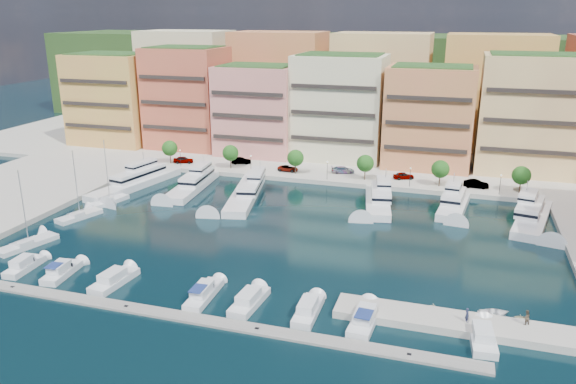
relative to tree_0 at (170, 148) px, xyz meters
name	(u,v)px	position (x,y,z in m)	size (l,w,h in m)	color
ground	(285,235)	(40.00, -33.50, -4.74)	(400.00, 400.00, 0.00)	black
north_quay	(353,152)	(40.00, 28.50, -4.74)	(220.00, 64.00, 2.00)	#9E998E
hillside	(379,121)	(40.00, 76.50, -4.74)	(240.00, 40.00, 58.00)	#1D3B18
south_pontoon	(189,319)	(37.00, -63.50, -4.74)	(72.00, 2.20, 0.35)	gray
finger_pier	(466,328)	(70.00, -55.50, -4.74)	(32.00, 5.00, 2.00)	#9E998E
apartment_0	(113,99)	(-26.00, 16.49, 8.57)	(22.00, 16.50, 24.80)	#CD844B
apartment_1	(187,98)	(-4.00, 18.49, 9.57)	(20.00, 16.50, 26.80)	#BD5D3F
apartment_2	(258,110)	(17.00, 16.49, 7.57)	(20.00, 15.50, 22.80)	#DE847C
apartment_3	(340,107)	(38.00, 18.49, 9.07)	(22.00, 16.50, 25.80)	beige
apartment_4	(429,117)	(60.00, 16.49, 8.07)	(20.00, 15.50, 23.80)	#D87451
apartment_5	(529,114)	(82.00, 18.49, 9.57)	(22.00, 16.50, 26.80)	#F1CD7F
backblock_0	(188,81)	(-15.00, 40.50, 11.26)	(26.00, 18.00, 30.00)	beige
backblock_1	(279,84)	(15.00, 40.50, 11.26)	(26.00, 18.00, 30.00)	#D87451
backblock_2	(381,88)	(45.00, 40.50, 11.26)	(26.00, 18.00, 30.00)	#F1CD7F
backblock_3	(494,93)	(75.00, 40.50, 11.26)	(26.00, 18.00, 30.00)	#CD844B
tree_0	(170,148)	(0.00, 0.00, 0.00)	(3.80, 3.80, 5.65)	#473323
tree_1	(230,153)	(16.00, 0.00, 0.00)	(3.80, 3.80, 5.65)	#473323
tree_2	(295,158)	(32.00, 0.00, 0.00)	(3.80, 3.80, 5.65)	#473323
tree_3	(365,163)	(48.00, 0.00, 0.00)	(3.80, 3.80, 5.65)	#473323
tree_4	(440,169)	(64.00, 0.00, 0.00)	(3.80, 3.80, 5.65)	#473323
tree_5	(521,175)	(80.00, 0.00, 0.00)	(3.80, 3.80, 5.65)	#473323
lamppost_0	(180,155)	(4.00, -2.30, -0.92)	(0.30, 0.30, 4.20)	black
lamppost_1	(251,161)	(22.00, -2.30, -0.92)	(0.30, 0.30, 4.20)	black
lamppost_2	(327,167)	(40.00, -2.30, -0.92)	(0.30, 0.30, 4.20)	black
lamppost_3	(410,174)	(58.00, -2.30, -0.92)	(0.30, 0.30, 4.20)	black
lamppost_4	(501,181)	(76.00, -2.30, -0.92)	(0.30, 0.30, 4.20)	black
yacht_0	(138,181)	(0.76, -16.20, -3.53)	(9.35, 25.88, 7.30)	silver
yacht_1	(194,184)	(13.33, -14.29, -3.65)	(6.52, 21.57, 7.30)	silver
yacht_2	(247,191)	(26.30, -15.94, -3.53)	(9.42, 25.41, 7.30)	silver
yacht_4	(378,200)	(52.99, -13.19, -3.65)	(7.77, 19.38, 7.30)	silver
yacht_5	(454,203)	(67.33, -11.54, -3.53)	(6.12, 15.77, 7.30)	silver
yacht_6	(532,215)	(81.18, -13.96, -3.53)	(8.97, 21.20, 7.30)	silver
cruiser_0	(24,266)	(7.24, -58.08, -4.20)	(2.81, 7.21, 2.55)	silver
cruiser_1	(61,272)	(13.81, -58.10, -4.17)	(3.30, 7.48, 2.66)	silver
cruiser_2	(114,280)	(22.59, -58.09, -4.20)	(3.62, 8.27, 2.55)	silver
cruiser_4	(204,294)	(36.41, -58.11, -4.17)	(2.70, 8.62, 2.66)	silver
cruiser_5	(249,302)	(42.91, -58.09, -4.20)	(3.30, 8.04, 2.55)	silver
cruiser_6	(308,311)	(50.88, -58.08, -4.20)	(2.64, 7.78, 2.55)	silver
cruiser_7	(365,320)	(58.08, -58.11, -4.17)	(3.23, 8.52, 2.66)	silver
cruiser_9	(482,338)	(71.79, -58.08, -4.20)	(3.38, 7.56, 2.55)	silver
sailboat_2	(109,202)	(1.40, -28.10, -4.43)	(4.71, 8.81, 13.20)	silver
sailboat_0	(27,245)	(1.42, -50.82, -4.44)	(5.55, 10.26, 13.20)	silver
sailboat_1	(79,217)	(1.10, -37.10, -4.43)	(5.40, 9.00, 13.20)	silver
tender_1	(434,307)	(66.00, -52.22, -4.30)	(1.46, 1.69, 0.89)	beige
tender_0	(368,299)	(57.58, -52.50, -4.39)	(2.45, 3.43, 0.71)	white
tender_2	(494,313)	(73.32, -51.45, -4.34)	(2.80, 3.93, 0.81)	white
tender_3	(521,317)	(76.46, -51.55, -4.34)	(1.32, 1.52, 0.80)	beige
car_0	(183,160)	(2.94, 1.09, -2.92)	(1.94, 4.82, 1.64)	gray
car_1	(241,161)	(16.86, 4.47, -2.97)	(1.64, 4.71, 1.55)	gray
car_2	(288,168)	(29.73, 1.57, -3.07)	(2.22, 4.81, 1.34)	gray
car_3	(343,170)	(42.27, 3.86, -2.97)	(2.17, 5.34, 1.55)	gray
car_4	(404,176)	(56.17, 3.07, -2.96)	(1.85, 4.60, 1.57)	gray
car_5	(476,184)	(71.50, 1.04, -2.89)	(1.81, 5.20, 1.71)	gray
person_0	(467,315)	(69.96, -55.71, -2.81)	(0.68, 0.45, 1.86)	#222744
person_1	(526,317)	(76.68, -54.24, -2.79)	(0.92, 0.72, 1.90)	brown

